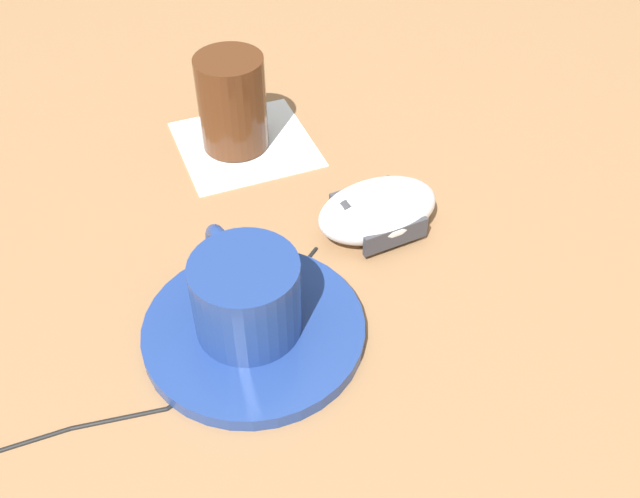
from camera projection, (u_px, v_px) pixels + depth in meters
ground_plane at (231, 255)px, 0.55m from camera, size 3.00×3.00×0.00m
saucer at (254, 330)px, 0.49m from camera, size 0.15×0.15×0.01m
coffee_cup at (245, 294)px, 0.47m from camera, size 0.10×0.07×0.06m
computer_mouse at (378, 210)px, 0.56m from camera, size 0.08×0.11×0.04m
mouse_cable at (187, 363)px, 0.48m from camera, size 0.06×0.28×0.00m
napkin_under_glass at (245, 144)px, 0.66m from camera, size 0.15×0.15×0.00m
drinking_glass at (232, 103)px, 0.63m from camera, size 0.06×0.06×0.09m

